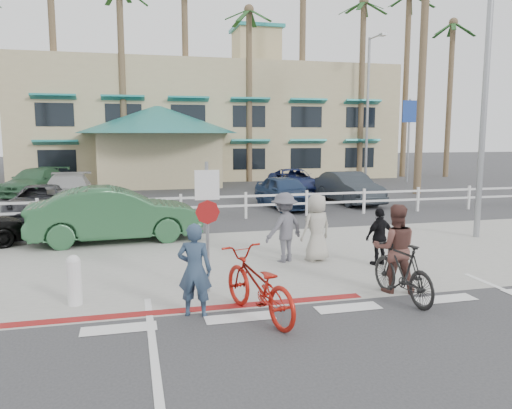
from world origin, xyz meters
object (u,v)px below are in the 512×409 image
object	(u,v)px
car_white_sedan	(115,214)
sign_post	(207,220)
bike_black	(403,271)
bike_red	(258,285)

from	to	relation	value
car_white_sedan	sign_post	bearing A→B (deg)	-164.85
bike_black	car_white_sedan	xyz separation A→B (m)	(-5.38, 6.80, 0.24)
bike_red	car_white_sedan	size ratio (longest dim) A/B	0.45
car_white_sedan	bike_red	bearing A→B (deg)	-164.57
bike_red	car_white_sedan	bearing A→B (deg)	-86.20
bike_red	bike_black	xyz separation A→B (m)	(2.87, 0.21, -0.02)
sign_post	car_white_sedan	xyz separation A→B (m)	(-1.90, 5.38, -0.65)
bike_red	bike_black	distance (m)	2.88
bike_red	car_white_sedan	world-z (taller)	car_white_sedan
sign_post	bike_red	bearing A→B (deg)	-69.40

